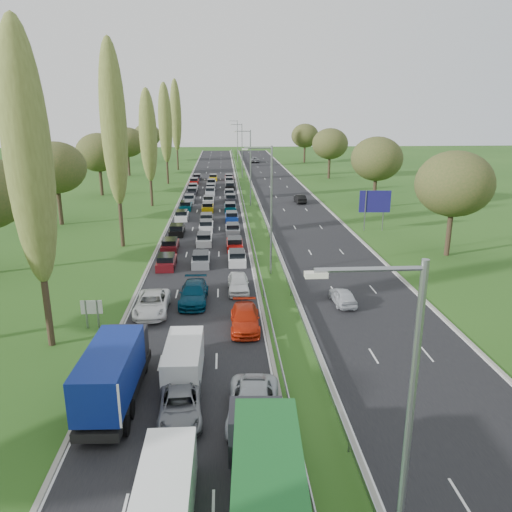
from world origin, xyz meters
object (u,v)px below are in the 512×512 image
object	(u,v)px
white_van_front	(167,487)
direction_sign	(375,203)
near_car_2	(152,303)
blue_lorry	(115,372)
white_van_rear	(184,359)
info_sign	(92,310)

from	to	relation	value
white_van_front	direction_sign	xyz separation A→B (m)	(21.67, 45.64, 2.49)
near_car_2	blue_lorry	xyz separation A→B (m)	(-0.25, -12.27, 1.08)
blue_lorry	white_van_rear	world-z (taller)	blue_lorry
white_van_front	blue_lorry	bearing A→B (deg)	114.85
white_van_rear	direction_sign	xyz separation A→B (m)	(21.76, 35.29, 2.49)
white_van_rear	direction_sign	world-z (taller)	direction_sign
white_van_front	white_van_rear	bearing A→B (deg)	91.05
near_car_2	white_van_rear	size ratio (longest dim) A/B	1.03
near_car_2	white_van_front	distance (m)	20.29
near_car_2	info_sign	world-z (taller)	info_sign
near_car_2	info_sign	size ratio (longest dim) A/B	2.56
info_sign	white_van_front	bearing A→B (deg)	-67.84
near_car_2	white_van_rear	bearing A→B (deg)	-72.35
white_van_front	white_van_rear	world-z (taller)	white_van_rear
direction_sign	info_sign	bearing A→B (deg)	-135.66
near_car_2	blue_lorry	distance (m)	12.32
white_van_rear	direction_sign	size ratio (longest dim) A/B	1.01
white_van_rear	near_car_2	bearing A→B (deg)	109.30
blue_lorry	direction_sign	world-z (taller)	direction_sign
near_car_2	blue_lorry	bearing A→B (deg)	-91.63
white_van_rear	direction_sign	distance (m)	41.53
white_van_rear	info_sign	size ratio (longest dim) A/B	2.50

